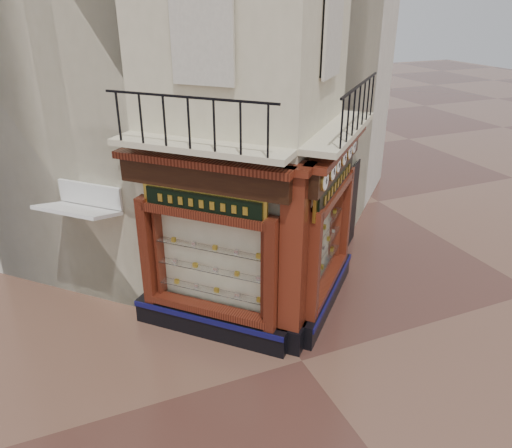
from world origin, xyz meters
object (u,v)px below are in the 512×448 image
signboard_left (203,203)px  clock_d (344,158)px  clock_e (349,151)px  clock_c (338,165)px  clock_b (332,171)px  awning (94,311)px  clock_f (353,146)px  clock_a (325,181)px  corner_pilaster (294,265)px  signboard_right (335,183)px

signboard_left → clock_d: bearing=-134.7°
clock_e → clock_c: bearing=180.0°
clock_d → signboard_left: (-3.10, -0.02, -0.52)m
clock_b → awning: size_ratio=0.24×
clock_f → signboard_left: size_ratio=0.18×
awning → signboard_left: (2.19, -1.93, 3.10)m
clock_e → signboard_left: (-3.47, -0.40, -0.52)m
clock_a → awning: size_ratio=0.25×
corner_pilaster → clock_c: (1.26, 0.65, 1.67)m
clock_a → clock_d: size_ratio=1.13×
corner_pilaster → clock_a: corner_pilaster is taller
clock_c → clock_e: size_ratio=0.87×
clock_a → clock_d: bearing=0.0°
clock_b → clock_c: bearing=0.0°
signboard_right → clock_f: bearing=-5.7°
clock_a → clock_b: clock_a is taller
clock_c → clock_d: 0.53m
clock_b → clock_d: clock_b is taller
clock_e → clock_f: bearing=0.0°
clock_c → awning: size_ratio=0.20×
clock_c → awning: 6.52m
clock_e → signboard_right: bearing=170.6°
clock_d → awning: clock_d is taller
clock_e → clock_b: bearing=-180.0°
clock_c → clock_b: bearing=-180.0°
clock_d → signboard_right: clock_d is taller
clock_b → clock_d: bearing=0.0°
signboard_left → clock_b: bearing=-150.2°
clock_a → signboard_left: bearing=107.1°
corner_pilaster → signboard_left: corner_pilaster is taller
clock_e → corner_pilaster: bearing=170.0°
clock_e → signboard_right: size_ratio=0.17×
clock_e → clock_f: 0.43m
signboard_left → clock_e: bearing=-128.5°
clock_a → awning: 6.31m
clock_a → clock_c: size_ratio=1.20×
clock_f → awning: bearing=123.3°
signboard_right → clock_a: bearing=-175.5°
signboard_right → clock_e: bearing=-9.4°
clock_a → signboard_right: size_ratio=0.18×
clock_b → signboard_right: clock_b is taller
clock_d → signboard_right: size_ratio=0.16×
corner_pilaster → clock_e: 2.97m
clock_c → clock_d: clock_d is taller
clock_c → signboard_left: (-2.72, 0.36, -0.52)m
corner_pilaster → clock_e: corner_pilaster is taller
clock_d → signboard_left: size_ratio=0.19×
clock_a → clock_d: 1.53m
clock_c → clock_e: clock_e is taller
clock_a → clock_c: (0.71, 0.71, -0.00)m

